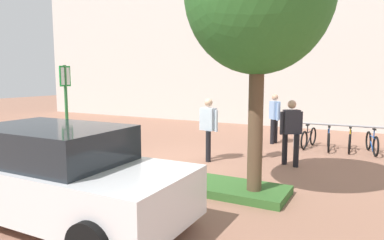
{
  "coord_description": "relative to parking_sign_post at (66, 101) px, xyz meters",
  "views": [
    {
      "loc": [
        4.7,
        -7.99,
        2.34
      ],
      "look_at": [
        -0.15,
        1.05,
        1.03
      ],
      "focal_mm": 32.48,
      "sensor_mm": 36.0,
      "label": 1
    }
  ],
  "objects": [
    {
      "name": "building_facade",
      "position": [
        2.37,
        10.23,
        3.3
      ],
      "size": [
        28.0,
        1.2,
        10.0
      ],
      "primitive_type": "cube",
      "color": "silver",
      "rests_on": "ground"
    },
    {
      "name": "person_shirt_blue",
      "position": [
        4.11,
        3.08,
        -0.71
      ],
      "size": [
        0.38,
        0.57,
        1.72
      ],
      "color": "black",
      "rests_on": "ground"
    },
    {
      "name": "person_casual_tan",
      "position": [
        3.95,
        5.54,
        -0.71
      ],
      "size": [
        0.44,
        0.49,
        1.72
      ],
      "color": "black",
      "rests_on": "ground"
    },
    {
      "name": "bike_rack_cluster",
      "position": [
        6.69,
        5.4,
        -1.35
      ],
      "size": [
        3.76,
        1.67,
        0.83
      ],
      "color": "#99999E",
      "rests_on": "ground"
    },
    {
      "name": "ground_plane",
      "position": [
        2.37,
        1.67,
        -1.7
      ],
      "size": [
        60.0,
        60.0,
        0.0
      ],
      "primitive_type": "plane",
      "color": "#936651"
    },
    {
      "name": "person_shirt_white",
      "position": [
        3.0,
        2.22,
        -0.71
      ],
      "size": [
        0.6,
        0.42,
        1.72
      ],
      "color": "black",
      "rests_on": "ground"
    },
    {
      "name": "person_suited_dark",
      "position": [
        5.14,
        2.72,
        -0.71
      ],
      "size": [
        0.51,
        0.43,
        1.72
      ],
      "color": "black",
      "rests_on": "ground"
    },
    {
      "name": "parking_sign_post",
      "position": [
        0.0,
        0.0,
        0.0
      ],
      "size": [
        0.08,
        0.36,
        2.61
      ],
      "color": "#2D7238",
      "rests_on": "ground"
    },
    {
      "name": "planter_strip",
      "position": [
        2.19,
        0.0,
        -1.62
      ],
      "size": [
        7.0,
        1.1,
        0.16
      ],
      "primitive_type": "cube",
      "color": "#336028",
      "rests_on": "ground"
    },
    {
      "name": "bollard_steel",
      "position": [
        4.82,
        5.0,
        -1.25
      ],
      "size": [
        0.16,
        0.16,
        0.9
      ],
      "primitive_type": "cylinder",
      "color": "#ADADB2",
      "rests_on": "ground"
    },
    {
      "name": "bike_at_sign",
      "position": [
        -0.0,
        0.19,
        -1.35
      ],
      "size": [
        1.66,
        0.47,
        0.86
      ],
      "color": "black",
      "rests_on": "ground"
    },
    {
      "name": "car_white_hatch",
      "position": [
        2.63,
        -2.57,
        -0.94
      ],
      "size": [
        4.33,
        2.07,
        1.54
      ],
      "color": "silver",
      "rests_on": "ground"
    }
  ]
}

